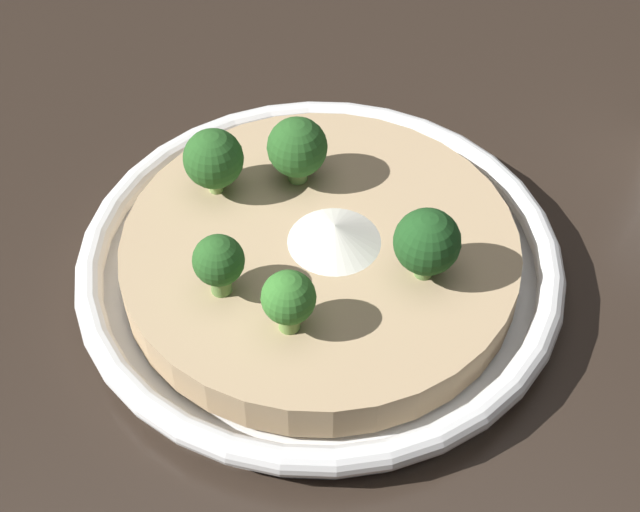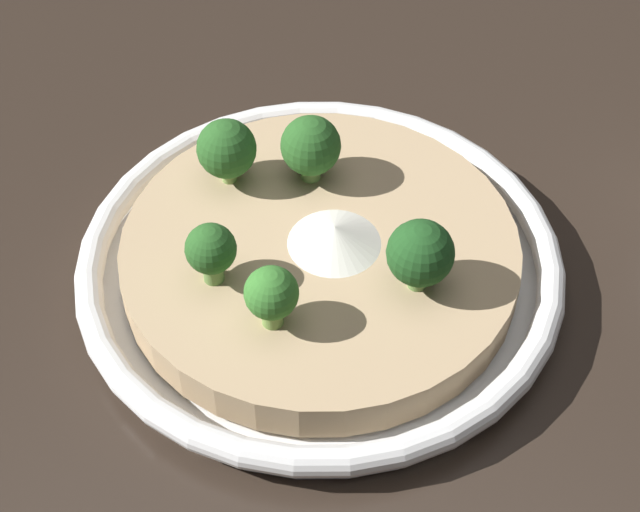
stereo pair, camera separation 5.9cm
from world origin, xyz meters
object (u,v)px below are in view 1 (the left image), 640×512
broccoli_front (297,148)px  broccoli_left (427,243)px  broccoli_front_right (213,159)px  broccoli_right (219,262)px  broccoli_back_right (289,299)px  risotto_bowl (320,262)px

broccoli_front → broccoli_left: 0.11m
broccoli_front_right → broccoli_left: broccoli_left is taller
broccoli_right → broccoli_back_right: size_ratio=1.00×
broccoli_front_right → broccoli_back_right: 0.12m
risotto_bowl → broccoli_back_right: broccoli_back_right is taller
risotto_bowl → broccoli_front_right: bearing=-38.0°
risotto_bowl → broccoli_back_right: 0.08m
risotto_bowl → broccoli_back_right: bearing=72.0°
risotto_bowl → broccoli_right: size_ratio=7.40×
broccoli_front → broccoli_left: bearing=129.4°
risotto_bowl → broccoli_front: broccoli_front is taller
broccoli_back_right → broccoli_left: bearing=-156.4°
broccoli_front → broccoli_front_right: (0.05, 0.01, 0.00)m
broccoli_front_right → broccoli_back_right: size_ratio=1.12×
broccoli_left → broccoli_back_right: size_ratio=1.15×
broccoli_front_right → broccoli_back_right: (-0.04, 0.11, -0.00)m
broccoli_right → broccoli_back_right: (-0.04, 0.03, -0.00)m
risotto_bowl → broccoli_front_right: (0.06, -0.05, 0.04)m
broccoli_front → broccoli_back_right: size_ratio=1.13×
broccoli_right → broccoli_left: (-0.12, -0.01, 0.00)m
risotto_bowl → broccoli_right: 0.08m
broccoli_right → broccoli_front: 0.10m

